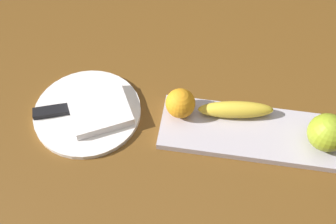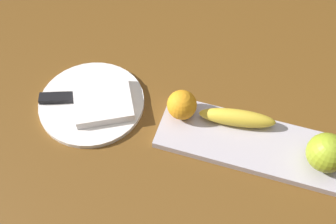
% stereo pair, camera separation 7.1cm
% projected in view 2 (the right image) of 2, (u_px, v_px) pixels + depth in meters
% --- Properties ---
extents(ground_plane, '(2.40, 2.40, 0.00)m').
position_uv_depth(ground_plane, '(231.00, 140.00, 0.82)').
color(ground_plane, brown).
extents(fruit_tray, '(0.37, 0.13, 0.02)m').
position_uv_depth(fruit_tray, '(251.00, 144.00, 0.81)').
color(fruit_tray, '#B8B1BC').
rests_on(fruit_tray, ground_plane).
extents(apple, '(0.07, 0.07, 0.07)m').
position_uv_depth(apple, '(327.00, 153.00, 0.75)').
color(apple, '#8EA423').
rests_on(apple, fruit_tray).
extents(banana, '(0.16, 0.06, 0.03)m').
position_uv_depth(banana, '(238.00, 118.00, 0.82)').
color(banana, yellow).
rests_on(banana, fruit_tray).
extents(orange_near_apple, '(0.06, 0.06, 0.06)m').
position_uv_depth(orange_near_apple, '(182.00, 105.00, 0.82)').
color(orange_near_apple, orange).
rests_on(orange_near_apple, fruit_tray).
extents(dinner_plate, '(0.22, 0.22, 0.01)m').
position_uv_depth(dinner_plate, '(91.00, 104.00, 0.87)').
color(dinner_plate, white).
rests_on(dinner_plate, ground_plane).
extents(folded_napkin, '(0.16, 0.15, 0.02)m').
position_uv_depth(folded_napkin, '(102.00, 103.00, 0.86)').
color(folded_napkin, white).
rests_on(folded_napkin, dinner_plate).
extents(knife, '(0.18, 0.08, 0.01)m').
position_uv_depth(knife, '(68.00, 98.00, 0.87)').
color(knife, silver).
rests_on(knife, dinner_plate).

